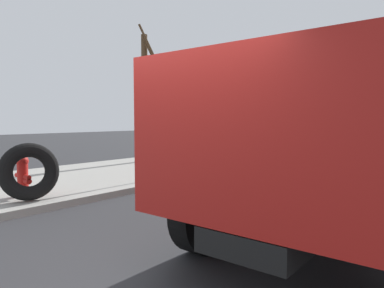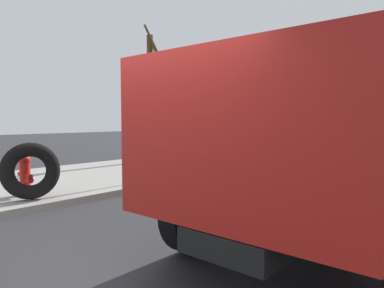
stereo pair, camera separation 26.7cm
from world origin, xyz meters
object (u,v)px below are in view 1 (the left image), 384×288
object	(u,v)px
stop_sign	(149,126)
bare_tree	(145,95)
loose_tire	(29,172)
dump_truck_red	(356,129)
fire_hydrant	(23,174)

from	to	relation	value
stop_sign	bare_tree	world-z (taller)	bare_tree
loose_tire	dump_truck_red	distance (m)	6.08
loose_tire	bare_tree	world-z (taller)	bare_tree
fire_hydrant	dump_truck_red	bearing A→B (deg)	-64.47
fire_hydrant	stop_sign	distance (m)	3.22
dump_truck_red	loose_tire	bearing A→B (deg)	118.61
dump_truck_red	stop_sign	bearing A→B (deg)	87.54
fire_hydrant	stop_sign	xyz separation A→B (m)	(2.99, -0.66, 0.98)
fire_hydrant	loose_tire	bearing A→B (deg)	-102.02
loose_tire	bare_tree	bearing A→B (deg)	27.31
loose_tire	bare_tree	distance (m)	7.04
loose_tire	dump_truck_red	bearing A→B (deg)	-61.39
stop_sign	dump_truck_red	distance (m)	5.15
loose_tire	stop_sign	distance (m)	3.22
stop_sign	dump_truck_red	bearing A→B (deg)	-92.46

